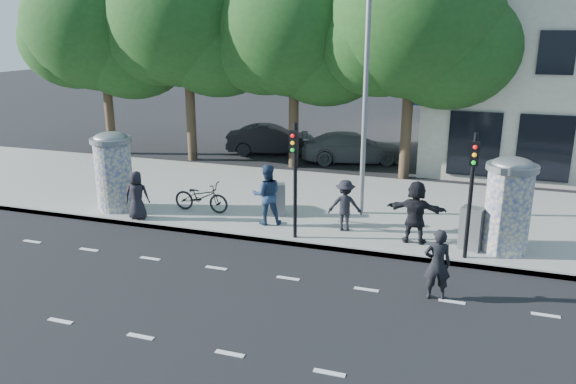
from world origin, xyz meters
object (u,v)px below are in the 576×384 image
(ped_d, at_px, (345,205))
(man_road, at_px, (437,264))
(street_lamp, at_px, (366,71))
(car_right, at_px, (352,147))
(bicycle, at_px, (201,197))
(ad_column_left, at_px, (113,169))
(car_mid, at_px, (271,140))
(cabinet_right, at_px, (471,229))
(cabinet_left, at_px, (277,199))
(ad_column_right, at_px, (508,203))
(traffic_pole_far, at_px, (472,184))
(ped_c, at_px, (267,195))
(ped_f, at_px, (416,212))
(ped_a, at_px, (137,195))
(traffic_pole_near, at_px, (295,169))

(ped_d, height_order, man_road, ped_d)
(street_lamp, distance_m, ped_d, 4.22)
(car_right, bearing_deg, bicycle, 142.40)
(ad_column_left, bearing_deg, man_road, -15.61)
(car_mid, bearing_deg, cabinet_right, -153.38)
(ped_d, height_order, cabinet_left, ped_d)
(ad_column_right, bearing_deg, traffic_pole_far, -137.79)
(ped_c, distance_m, bicycle, 2.60)
(street_lamp, relative_size, ped_c, 4.20)
(cabinet_right, bearing_deg, ped_f, -164.33)
(ad_column_left, bearing_deg, traffic_pole_far, -3.55)
(ad_column_right, xyz_separation_m, car_right, (-6.39, 9.80, -0.85))
(bicycle, bearing_deg, ad_column_left, 103.11)
(ped_c, bearing_deg, bicycle, -34.73)
(ad_column_left, xyz_separation_m, car_right, (6.01, 10.00, -0.85))
(street_lamp, distance_m, man_road, 7.06)
(street_lamp, bearing_deg, man_road, -61.44)
(man_road, bearing_deg, ped_d, -61.51)
(ad_column_left, xyz_separation_m, ped_a, (1.27, -0.65, -0.60))
(ped_a, xyz_separation_m, car_mid, (0.53, 11.10, -0.21))
(ped_d, distance_m, cabinet_right, 3.70)
(ad_column_left, distance_m, traffic_pole_near, 6.67)
(man_road, relative_size, cabinet_left, 1.61)
(traffic_pole_near, bearing_deg, ped_a, 179.39)
(traffic_pole_near, distance_m, bicycle, 4.27)
(traffic_pole_near, relative_size, car_right, 0.71)
(cabinet_right, bearing_deg, ped_a, -159.03)
(traffic_pole_far, distance_m, ped_c, 6.18)
(ped_a, bearing_deg, man_road, 146.90)
(bicycle, bearing_deg, ad_column_right, -92.93)
(ped_d, xyz_separation_m, bicycle, (-4.97, 0.26, -0.28))
(ad_column_left, xyz_separation_m, man_road, (10.80, -3.02, -0.68))
(ad_column_right, xyz_separation_m, ped_a, (-11.13, -0.85, -0.60))
(cabinet_left, relative_size, car_right, 0.22)
(ped_c, relative_size, ped_f, 1.04)
(bicycle, bearing_deg, car_right, -18.67)
(traffic_pole_near, relative_size, street_lamp, 0.42)
(car_mid, bearing_deg, traffic_pole_far, -155.62)
(ped_a, distance_m, cabinet_right, 10.26)
(ad_column_left, height_order, traffic_pole_far, traffic_pole_far)
(car_mid, bearing_deg, ped_c, -176.96)
(street_lamp, distance_m, cabinet_right, 5.76)
(bicycle, bearing_deg, traffic_pole_far, -99.28)
(bicycle, bearing_deg, street_lamp, -74.17)
(man_road, relative_size, car_right, 0.36)
(ped_f, xyz_separation_m, man_road, (0.83, -3.07, -0.21))
(street_lamp, bearing_deg, car_mid, 126.70)
(bicycle, bearing_deg, car_mid, 6.19)
(ad_column_left, distance_m, street_lamp, 8.90)
(street_lamp, xyz_separation_m, ped_f, (1.97, -2.08, -3.73))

